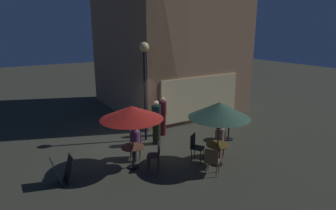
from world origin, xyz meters
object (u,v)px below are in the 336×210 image
Objects in this scene: cafe_chair_3 at (195,145)px; patron_standing_2 at (163,116)px; cafe_table_2 at (229,128)px; patron_standing_3 at (156,122)px; cafe_table_0 at (133,152)px; cafe_table_1 at (217,149)px; menu_sandwich_board at (63,170)px; patio_umbrella_1 at (219,110)px; cafe_chair_0 at (136,143)px; patron_seated_0 at (135,141)px; cafe_chair_2 at (220,140)px; cafe_chair_4 at (212,160)px; patron_seated_1 at (220,138)px; street_lamp_near_corner at (144,67)px; cafe_chair_1 at (156,153)px; patio_umbrella_0 at (132,113)px.

cafe_chair_3 is 2.79m from patron_standing_2.
cafe_table_2 is 0.40× the size of patron_standing_3.
cafe_table_1 is (2.56, -1.33, -0.01)m from cafe_table_0.
cafe_table_0 is 2.23m from patron_standing_3.
menu_sandwich_board is at bearing -149.38° from patron_standing_2.
patio_umbrella_1 is at bearing 0.00° from cafe_chair_3.
menu_sandwich_board is 5.05m from cafe_table_1.
cafe_chair_0 is 0.21m from patron_seated_0.
cafe_table_1 is 0.84× the size of cafe_chair_2.
cafe_table_1 is 0.64× the size of patron_seated_0.
cafe_chair_0 is (0.43, 0.70, -0.02)m from cafe_table_0.
menu_sandwich_board is 4.16m from patron_standing_3.
patron_standing_3 is (-1.47, 2.17, 0.34)m from cafe_chair_2.
cafe_chair_4 is at bearing -142.63° from cafe_table_2.
patron_seated_1 is (0.94, -0.22, 0.12)m from cafe_chair_3.
street_lamp_near_corner is 5.21× the size of cafe_table_0.
cafe_chair_1 is (-0.89, -2.47, -2.54)m from street_lamp_near_corner.
patio_umbrella_0 reaches higher than patron_seated_1.
cafe_table_0 is 0.81× the size of cafe_chair_3.
patio_umbrella_1 is 1.60m from cafe_chair_3.
patron_seated_0 is at bearing 174.74° from cafe_table_2.
cafe_chair_0 is (-1.10, -1.31, -2.55)m from street_lamp_near_corner.
cafe_chair_0 is at bearing 84.36° from cafe_chair_4.
patron_seated_0 is at bearing 86.91° from cafe_chair_4.
patron_seated_0 is at bearing 139.36° from patio_umbrella_1.
street_lamp_near_corner is 4.10m from cafe_chair_2.
cafe_chair_1 is (-3.90, -0.65, 0.06)m from cafe_table_2.
cafe_chair_4 is 0.73× the size of patron_seated_1.
street_lamp_near_corner is 2.24× the size of patron_standing_3.
cafe_chair_1 reaches higher than cafe_table_0.
cafe_table_0 is at bearing -177.60° from cafe_table_2.
cafe_chair_3 reaches higher than cafe_table_2.
cafe_chair_3 is 0.98m from patron_seated_1.
patron_standing_2 is at bearing 92.25° from cafe_table_1.
patron_seated_1 is at bearing -15.84° from cafe_table_0.
cafe_chair_0 is (-2.14, 2.02, -0.01)m from cafe_table_1.
cafe_chair_4 is (-0.65, -0.48, -0.02)m from cafe_table_1.
street_lamp_near_corner is 4.39× the size of cafe_chair_1.
cafe_chair_3 reaches higher than cafe_chair_2.
cafe_table_0 is at bearing 0.00° from cafe_chair_0.
cafe_chair_4 is 0.51× the size of patron_standing_3.
patron_seated_1 reaches higher than cafe_chair_3.
cafe_chair_0 is (-2.14, 2.02, -1.42)m from patio_umbrella_1.
cafe_chair_0 reaches higher than cafe_table_0.
cafe_chair_2 is at bearing -13.74° from cafe_table_0.
cafe_table_1 is at bearing 78.11° from cafe_chair_0.
cafe_table_1 is at bearing 0.00° from cafe_chair_3.
patron_standing_2 reaches higher than cafe_table_1.
patron_standing_3 is at bearing 57.42° from cafe_chair_4.
cafe_chair_1 is at bearing -49.41° from cafe_chair_2.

